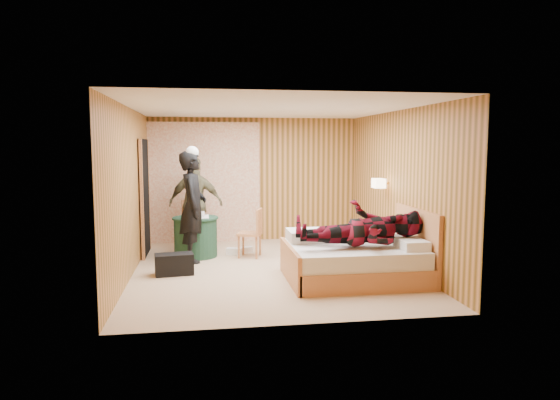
{
  "coord_description": "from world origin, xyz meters",
  "views": [
    {
      "loc": [
        -1.01,
        -7.64,
        1.93
      ],
      "look_at": [
        0.21,
        0.37,
        1.05
      ],
      "focal_mm": 32.0,
      "sensor_mm": 36.0,
      "label": 1
    }
  ],
  "objects": [
    {
      "name": "woman_standing",
      "position": [
        -1.2,
        0.72,
        0.92
      ],
      "size": [
        0.48,
        0.7,
        1.85
      ],
      "primitive_type": "imported",
      "rotation": [
        0.0,
        0.0,
        1.52
      ],
      "color": "black",
      "rests_on": "floor"
    },
    {
      "name": "chair_near",
      "position": [
        -0.17,
        0.88,
        0.49
      ],
      "size": [
        0.48,
        0.48,
        0.85
      ],
      "rotation": [
        0.0,
        0.0,
        -1.89
      ],
      "color": "#E1975C",
      "rests_on": "floor"
    },
    {
      "name": "ceiling",
      "position": [
        0.0,
        0.0,
        2.5
      ],
      "size": [
        4.2,
        5.0,
        0.01
      ],
      "primitive_type": "cube",
      "color": "white",
      "rests_on": "wall_back"
    },
    {
      "name": "doorway",
      "position": [
        -2.06,
        1.4,
        1.02
      ],
      "size": [
        0.06,
        0.9,
        2.05
      ],
      "primitive_type": "cube",
      "color": "black",
      "rests_on": "floor"
    },
    {
      "name": "wall_right",
      "position": [
        2.1,
        0.0,
        1.25
      ],
      "size": [
        0.02,
        5.0,
        2.5
      ],
      "primitive_type": "cube",
      "color": "#C7844C",
      "rests_on": "floor"
    },
    {
      "name": "nightstand",
      "position": [
        1.88,
        0.51,
        0.27
      ],
      "size": [
        0.4,
        0.55,
        0.53
      ],
      "color": "#E1975C",
      "rests_on": "floor"
    },
    {
      "name": "man_at_table",
      "position": [
        -1.17,
        1.74,
        0.86
      ],
      "size": [
        1.08,
        0.64,
        1.72
      ],
      "primitive_type": "imported",
      "rotation": [
        0.0,
        0.0,
        2.91
      ],
      "color": "#696546",
      "rests_on": "floor"
    },
    {
      "name": "cup_table",
      "position": [
        -1.07,
        1.03,
        0.76
      ],
      "size": [
        0.16,
        0.16,
        0.1
      ],
      "primitive_type": "imported",
      "rotation": [
        0.0,
        0.0,
        0.39
      ],
      "color": "white",
      "rests_on": "round_table"
    },
    {
      "name": "curtain",
      "position": [
        -1.0,
        2.43,
        1.2
      ],
      "size": [
        2.2,
        0.08,
        2.4
      ],
      "primitive_type": "cube",
      "color": "white",
      "rests_on": "floor"
    },
    {
      "name": "round_table",
      "position": [
        -1.17,
        1.08,
        0.36
      ],
      "size": [
        0.8,
        0.8,
        0.71
      ],
      "color": "#224A33",
      "rests_on": "floor"
    },
    {
      "name": "floor",
      "position": [
        0.0,
        0.0,
        0.0
      ],
      "size": [
        4.2,
        5.0,
        0.01
      ],
      "primitive_type": "cube",
      "color": "tan",
      "rests_on": "ground"
    },
    {
      "name": "sneaker_left",
      "position": [
        -0.28,
        1.24,
        0.05
      ],
      "size": [
        0.26,
        0.17,
        0.11
      ],
      "primitive_type": "cube",
      "rotation": [
        0.0,
        0.0,
        0.36
      ],
      "color": "white",
      "rests_on": "floor"
    },
    {
      "name": "man_on_bed",
      "position": [
        1.15,
        -1.03,
        0.94
      ],
      "size": [
        0.86,
        0.67,
        1.77
      ],
      "primitive_type": "imported",
      "rotation": [
        0.0,
        1.57,
        0.0
      ],
      "color": "#5F0918",
      "rests_on": "bed"
    },
    {
      "name": "wall_lamp",
      "position": [
        1.92,
        0.45,
        1.3
      ],
      "size": [
        0.26,
        0.24,
        0.16
      ],
      "color": "gold",
      "rests_on": "wall_right"
    },
    {
      "name": "wall_back",
      "position": [
        0.0,
        2.5,
        1.25
      ],
      "size": [
        4.2,
        0.02,
        2.5
      ],
      "primitive_type": "cube",
      "color": "#C7844C",
      "rests_on": "floor"
    },
    {
      "name": "book_upper",
      "position": [
        1.88,
        0.46,
        0.56
      ],
      "size": [
        0.25,
        0.27,
        0.02
      ],
      "primitive_type": "imported",
      "rotation": [
        0.0,
        0.0,
        -0.49
      ],
      "color": "white",
      "rests_on": "nightstand"
    },
    {
      "name": "cup_nightstand",
      "position": [
        1.88,
        0.64,
        0.57
      ],
      "size": [
        0.13,
        0.13,
        0.09
      ],
      "primitive_type": "imported",
      "rotation": [
        0.0,
        0.0,
        -0.32
      ],
      "color": "white",
      "rests_on": "nightstand"
    },
    {
      "name": "duffel_bag",
      "position": [
        -1.48,
        -0.13,
        0.16
      ],
      "size": [
        0.6,
        0.37,
        0.32
      ],
      "primitive_type": "cube",
      "rotation": [
        0.0,
        0.0,
        0.13
      ],
      "color": "black",
      "rests_on": "floor"
    },
    {
      "name": "sneaker_right",
      "position": [
        -0.5,
        1.1,
        0.06
      ],
      "size": [
        0.3,
        0.18,
        0.12
      ],
      "primitive_type": "cube",
      "rotation": [
        0.0,
        0.0,
        -0.27
      ],
      "color": "white",
      "rests_on": "floor"
    },
    {
      "name": "book_lower",
      "position": [
        1.88,
        0.46,
        0.54
      ],
      "size": [
        0.25,
        0.28,
        0.02
      ],
      "primitive_type": "imported",
      "rotation": [
        0.0,
        0.0,
        0.5
      ],
      "color": "white",
      "rests_on": "nightstand"
    },
    {
      "name": "bed",
      "position": [
        1.13,
        -0.8,
        0.3
      ],
      "size": [
        1.94,
        1.48,
        1.02
      ],
      "color": "#E1975C",
      "rests_on": "floor"
    },
    {
      "name": "chair_far",
      "position": [
        -1.2,
        1.71,
        0.54
      ],
      "size": [
        0.53,
        0.53,
        0.93
      ],
      "rotation": [
        0.0,
        0.0,
        0.3
      ],
      "color": "#E1975C",
      "rests_on": "floor"
    },
    {
      "name": "wall_left",
      "position": [
        -2.1,
        0.0,
        1.25
      ],
      "size": [
        0.02,
        5.0,
        2.5
      ],
      "primitive_type": "cube",
      "color": "#C7844C",
      "rests_on": "floor"
    }
  ]
}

